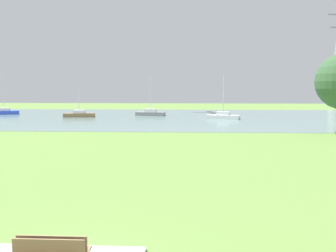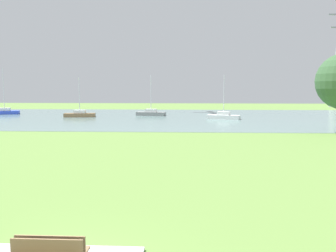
{
  "view_description": "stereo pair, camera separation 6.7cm",
  "coord_description": "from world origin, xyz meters",
  "px_view_note": "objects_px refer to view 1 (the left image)",
  "views": [
    {
      "loc": [
        3.37,
        -8.7,
        4.66
      ],
      "look_at": [
        1.9,
        19.42,
        1.76
      ],
      "focal_mm": 40.04,
      "sensor_mm": 36.0,
      "label": 1
    },
    {
      "loc": [
        3.44,
        -8.7,
        4.66
      ],
      "look_at": [
        1.9,
        19.42,
        1.76
      ],
      "focal_mm": 40.04,
      "sensor_mm": 36.0,
      "label": 2
    }
  ],
  "objects_px": {
    "sailboat_blue": "(4,112)",
    "sailboat_brown": "(79,114)",
    "sailboat_gray": "(150,113)",
    "sailboat_white": "(223,116)"
  },
  "relations": [
    {
      "from": "sailboat_gray",
      "to": "sailboat_brown",
      "type": "distance_m",
      "value": 11.5
    },
    {
      "from": "sailboat_gray",
      "to": "sailboat_white",
      "type": "bearing_deg",
      "value": -28.38
    },
    {
      "from": "sailboat_brown",
      "to": "sailboat_gray",
      "type": "bearing_deg",
      "value": 17.2
    },
    {
      "from": "sailboat_gray",
      "to": "sailboat_brown",
      "type": "bearing_deg",
      "value": -162.8
    },
    {
      "from": "sailboat_gray",
      "to": "sailboat_white",
      "type": "distance_m",
      "value": 12.93
    },
    {
      "from": "sailboat_blue",
      "to": "sailboat_brown",
      "type": "relative_size",
      "value": 1.27
    },
    {
      "from": "sailboat_gray",
      "to": "sailboat_white",
      "type": "relative_size",
      "value": 1.02
    },
    {
      "from": "sailboat_blue",
      "to": "sailboat_brown",
      "type": "xyz_separation_m",
      "value": [
        14.86,
        -5.33,
        -0.02
      ]
    },
    {
      "from": "sailboat_gray",
      "to": "sailboat_brown",
      "type": "xyz_separation_m",
      "value": [
        -10.98,
        -3.4,
        -0.0
      ]
    },
    {
      "from": "sailboat_blue",
      "to": "sailboat_white",
      "type": "bearing_deg",
      "value": -12.24
    }
  ]
}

